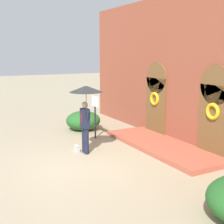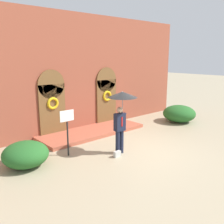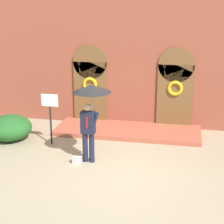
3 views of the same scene
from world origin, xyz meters
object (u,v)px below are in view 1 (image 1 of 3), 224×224
object	(u,v)px
handbag	(77,148)
sign_post	(95,110)
person_with_umbrella	(86,99)
shrub_left	(83,120)

from	to	relation	value
handbag	sign_post	bearing A→B (deg)	133.50
person_with_umbrella	handbag	size ratio (longest dim) A/B	8.44
person_with_umbrella	shrub_left	distance (m)	3.77
person_with_umbrella	sign_post	world-z (taller)	person_with_umbrella
person_with_umbrella	sign_post	xyz separation A→B (m)	(-1.67, 1.11, -0.75)
handbag	shrub_left	xyz separation A→B (m)	(-2.84, 1.44, 0.31)
sign_post	handbag	bearing A→B (deg)	-45.78
person_with_umbrella	handbag	world-z (taller)	person_with_umbrella
shrub_left	sign_post	bearing A→B (deg)	-4.82
person_with_umbrella	sign_post	bearing A→B (deg)	146.44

